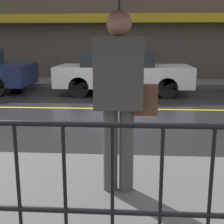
% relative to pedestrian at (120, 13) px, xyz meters
% --- Properties ---
extents(ground_plane, '(80.00, 80.00, 0.00)m').
position_rel_pedestrian_xyz_m(ground_plane, '(-0.74, 4.71, -1.93)').
color(ground_plane, '#262628').
extents(sidewalk_near, '(28.00, 2.53, 0.14)m').
position_rel_pedestrian_xyz_m(sidewalk_near, '(-0.74, -0.23, -1.86)').
color(sidewalk_near, '#60605E').
rests_on(sidewalk_near, ground_plane).
extents(sidewalk_far, '(28.00, 2.09, 0.14)m').
position_rel_pedestrian_xyz_m(sidewalk_far, '(-0.74, 9.42, -1.86)').
color(sidewalk_far, '#60605E').
rests_on(sidewalk_far, ground_plane).
extents(lane_marking, '(25.20, 0.12, 0.01)m').
position_rel_pedestrian_xyz_m(lane_marking, '(-0.74, 4.71, -1.92)').
color(lane_marking, gold).
rests_on(lane_marking, ground_plane).
extents(building_storefront, '(28.00, 0.85, 5.92)m').
position_rel_pedestrian_xyz_m(building_storefront, '(-0.74, 10.59, 1.01)').
color(building_storefront, '#4C4238').
rests_on(building_storefront, ground_plane).
extents(pedestrian, '(1.13, 1.13, 2.25)m').
position_rel_pedestrian_xyz_m(pedestrian, '(0.00, 0.00, 0.00)').
color(pedestrian, '#4C4742').
rests_on(pedestrian, sidewalk_near).
extents(car_white, '(4.31, 1.93, 1.37)m').
position_rel_pedestrian_xyz_m(car_white, '(-0.21, 7.18, -1.22)').
color(car_white, silver).
rests_on(car_white, ground_plane).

